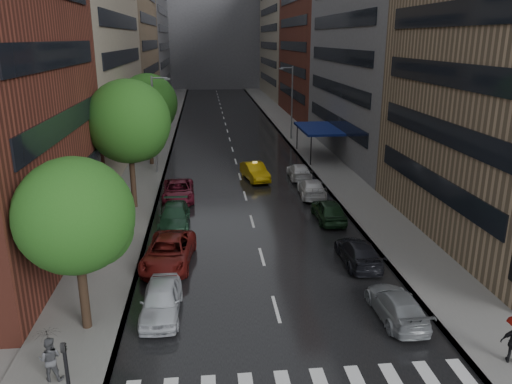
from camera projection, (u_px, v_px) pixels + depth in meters
ground at (290, 360)px, 20.06m from camera, size 220.00×220.00×0.00m
road at (228, 134)px, 67.57m from camera, size 14.00×140.00×0.01m
sidewalk_left at (161, 134)px, 66.66m from camera, size 4.00×140.00×0.15m
sidewalk_right at (294, 132)px, 68.44m from camera, size 4.00×140.00×0.15m
buildings_left at (116, 11)px, 69.71m from camera, size 8.00×108.00×38.00m
buildings_right at (329, 19)px, 70.98m from camera, size 8.05×109.10×36.00m
building_far at (214, 23)px, 127.45m from camera, size 40.00×14.00×32.00m
tree_near at (75, 216)px, 20.62m from camera, size 4.93×4.93×7.85m
tree_mid at (129, 122)px, 36.00m from camera, size 6.08×6.08×9.69m
tree_far at (148, 103)px, 49.00m from camera, size 5.76×5.76×9.18m
taxi at (255, 171)px, 45.46m from camera, size 2.54×4.91×1.54m
parked_cars_left at (172, 228)px, 31.93m from camera, size 3.19×22.52×1.57m
parked_cars_right at (330, 212)px, 34.97m from camera, size 2.39×28.83×1.56m
ped_black_umbrella at (49, 351)px, 18.39m from camera, size 0.96×0.98×2.09m
traffic_light at (68, 381)px, 15.45m from camera, size 0.18×0.15×3.45m
street_lamp_left at (155, 123)px, 46.36m from camera, size 1.74×0.22×9.00m
street_lamp_right at (291, 101)px, 62.14m from camera, size 1.74×0.22×9.00m
awning at (319, 129)px, 53.28m from camera, size 4.00×8.00×3.12m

